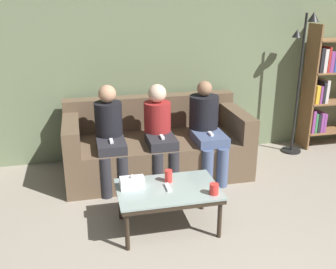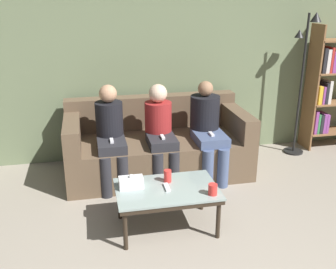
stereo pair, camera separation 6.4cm
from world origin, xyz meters
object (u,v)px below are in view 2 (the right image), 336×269
couch (157,146)px  game_remote (167,187)px  seated_person_mid_right (207,126)px  coffee_table (167,192)px  seated_person_mid_left (160,131)px  cup_near_left (213,189)px  tissue_box (131,182)px  bookshelf (331,88)px  cup_near_right (168,176)px  standing_lamp (304,70)px  seated_person_left_end (111,133)px

couch → game_remote: size_ratio=14.27×
game_remote → seated_person_mid_right: 1.26m
couch → seated_person_mid_right: size_ratio=1.90×
coffee_table → seated_person_mid_right: size_ratio=0.82×
game_remote → seated_person_mid_left: 1.05m
game_remote → cup_near_left: bearing=-28.2°
couch → coffee_table: (-0.14, -1.25, 0.05)m
tissue_box → seated_person_mid_right: (1.01, 0.95, 0.15)m
bookshelf → seated_person_mid_right: bookshelf is taller
game_remote → bookshelf: bearing=31.1°
cup_near_right → game_remote: cup_near_right is taller
couch → coffee_table: size_ratio=2.31×
couch → tissue_box: (-0.45, -1.17, 0.14)m
cup_near_right → tissue_box: size_ratio=0.54×
cup_near_left → standing_lamp: (1.74, 1.65, 0.68)m
coffee_table → game_remote: 0.05m
standing_lamp → seated_person_mid_left: size_ratio=1.67×
couch → seated_person_mid_right: seated_person_mid_right is taller
couch → game_remote: bearing=-96.3°
coffee_table → cup_near_left: cup_near_left is taller
bookshelf → seated_person_mid_right: 2.04m
couch → cup_near_left: size_ratio=21.50×
couch → seated_person_left_end: size_ratio=1.89×
game_remote → bookshelf: size_ratio=0.09×
bookshelf → seated_person_mid_right: size_ratio=1.51×
seated_person_left_end → standing_lamp: bearing=9.5°
cup_near_left → seated_person_mid_right: size_ratio=0.09×
bookshelf → standing_lamp: size_ratio=0.92×
couch → coffee_table: couch is taller
seated_person_left_end → bookshelf: bearing=10.4°
couch → seated_person_left_end: 0.67m
tissue_box → bookshelf: bearing=27.1°
couch → seated_person_mid_right: 0.67m
seated_person_left_end → seated_person_mid_right: size_ratio=1.01×
cup_near_left → seated_person_mid_right: 1.28m
bookshelf → seated_person_mid_right: bearing=-163.9°
cup_near_right → tissue_box: 0.35m
couch → cup_near_left: (0.23, -1.45, 0.14)m
cup_near_left → tissue_box: bearing=157.6°
bookshelf → seated_person_left_end: (-3.07, -0.56, -0.23)m
tissue_box → seated_person_left_end: seated_person_left_end is taller
tissue_box → seated_person_mid_left: seated_person_mid_left is taller
couch → cup_near_right: 1.14m
couch → bookshelf: bearing=7.8°
standing_lamp → cup_near_left: bearing=-136.5°
standing_lamp → seated_person_mid_left: (-1.97, -0.42, -0.54)m
game_remote → cup_near_right: bearing=74.8°
cup_near_left → tissue_box: 0.74m
tissue_box → bookshelf: size_ratio=0.13×
game_remote → bookshelf: (2.64, 1.59, 0.42)m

